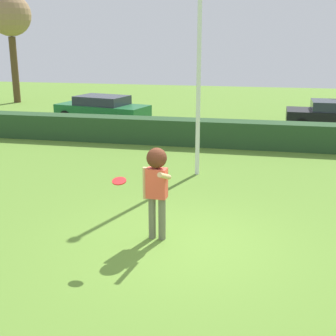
# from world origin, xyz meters

# --- Properties ---
(ground_plane) EXTENTS (60.00, 60.00, 0.00)m
(ground_plane) POSITION_xyz_m (0.00, 0.00, 0.00)
(ground_plane) COLOR olive
(person) EXTENTS (0.56, 0.80, 1.81)m
(person) POSITION_xyz_m (-0.52, 0.12, 1.20)
(person) COLOR #6C6C55
(person) RESTS_ON ground
(frisbee) EXTENTS (0.25, 0.25, 0.09)m
(frisbee) POSITION_xyz_m (-0.99, -0.67, 1.38)
(frisbee) COLOR red
(lamppost) EXTENTS (0.24, 0.24, 6.01)m
(lamppost) POSITION_xyz_m (-0.43, 4.67, 3.32)
(lamppost) COLOR silver
(lamppost) RESTS_ON ground
(hedge_row) EXTENTS (29.64, 0.90, 0.93)m
(hedge_row) POSITION_xyz_m (0.00, 8.39, 0.46)
(hedge_row) COLOR #274826
(hedge_row) RESTS_ON ground
(parked_car_green) EXTENTS (4.47, 2.59, 1.25)m
(parked_car_green) POSITION_xyz_m (-5.91, 11.92, 0.69)
(parked_car_green) COLOR #1E6633
(parked_car_green) RESTS_ON ground
(willow_tree) EXTENTS (2.42, 2.42, 6.28)m
(willow_tree) POSITION_xyz_m (-13.44, 17.58, 4.93)
(willow_tree) COLOR brown
(willow_tree) RESTS_ON ground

